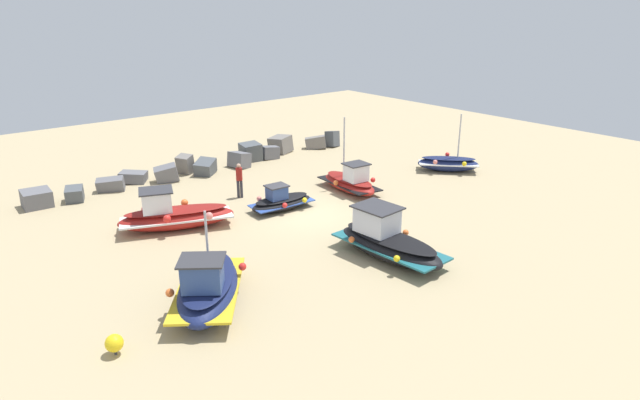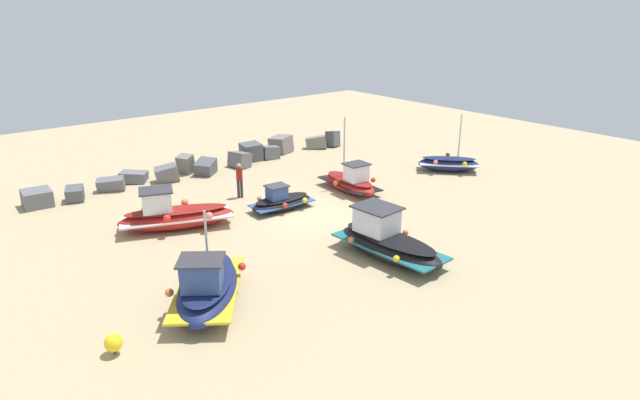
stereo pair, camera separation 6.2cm
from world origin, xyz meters
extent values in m
plane|color=tan|center=(0.00, 0.00, 0.00)|extent=(53.98, 53.98, 0.00)
ellipsoid|color=navy|center=(10.69, 0.24, 0.41)|extent=(3.47, 3.55, 0.93)
cube|color=white|center=(10.69, 0.24, 0.45)|extent=(3.37, 3.45, 0.18)
ellipsoid|color=#151E45|center=(10.69, 0.24, 0.76)|extent=(3.02, 3.09, 0.23)
cylinder|color=#B7B7BC|center=(11.04, -0.13, 2.09)|extent=(0.08, 0.08, 2.53)
sphere|color=yellow|center=(10.65, -0.92, 0.69)|extent=(0.26, 0.26, 0.26)
sphere|color=red|center=(11.28, 0.80, 0.77)|extent=(0.26, 0.26, 0.26)
sphere|color=#EA7F75|center=(9.54, 0.26, 0.74)|extent=(0.26, 0.26, 0.26)
ellipsoid|color=black|center=(-0.32, -5.69, 0.44)|extent=(2.06, 4.89, 0.93)
cube|color=#1E6670|center=(-0.32, -5.69, 0.49)|extent=(2.10, 4.70, 0.11)
ellipsoid|color=black|center=(-0.32, -5.69, 0.81)|extent=(1.80, 4.30, 0.18)
cube|color=silver|center=(-0.36, -5.01, 1.37)|extent=(1.32, 1.53, 0.97)
cube|color=#333338|center=(-0.36, -5.01, 1.89)|extent=(1.53, 1.77, 0.06)
sphere|color=yellow|center=(-1.19, -6.87, 0.67)|extent=(0.24, 0.24, 0.24)
sphere|color=orange|center=(0.63, -5.62, 0.77)|extent=(0.24, 0.24, 0.24)
sphere|color=orange|center=(-1.34, -4.64, 0.68)|extent=(0.24, 0.24, 0.24)
ellipsoid|color=maroon|center=(-5.34, 2.20, 0.45)|extent=(5.18, 3.33, 1.00)
cube|color=white|center=(-5.34, 2.20, 0.50)|extent=(5.00, 3.27, 0.17)
ellipsoid|color=maroon|center=(-5.34, 2.20, 0.83)|extent=(4.54, 2.89, 0.23)
cube|color=white|center=(-6.05, 2.48, 1.34)|extent=(1.50, 1.43, 0.88)
cube|color=#333338|center=(-6.05, 2.48, 1.81)|extent=(1.74, 1.65, 0.06)
sphere|color=#EA7F75|center=(-4.48, 0.87, 0.77)|extent=(0.32, 0.32, 0.32)
sphere|color=orange|center=(-4.60, 2.90, 0.81)|extent=(0.32, 0.32, 0.32)
sphere|color=red|center=(-6.08, 1.50, 0.85)|extent=(0.32, 0.32, 0.32)
sphere|color=#EA7F75|center=(-6.20, 3.53, 0.69)|extent=(0.32, 0.32, 0.32)
ellipsoid|color=navy|center=(-7.35, -4.35, 0.50)|extent=(4.19, 4.71, 1.02)
cube|color=gold|center=(-7.35, -4.35, 0.55)|extent=(4.14, 4.61, 0.09)
ellipsoid|color=#151E45|center=(-7.35, -4.35, 0.93)|extent=(3.69, 4.14, 0.17)
cube|color=#2D4784|center=(-7.83, -4.99, 1.46)|extent=(1.55, 1.51, 0.91)
cube|color=#333338|center=(-7.83, -4.99, 1.95)|extent=(1.79, 1.75, 0.06)
cylinder|color=#B7B7BC|center=(-7.13, -4.05, 2.05)|extent=(0.08, 0.08, 2.09)
sphere|color=red|center=(-6.05, -4.36, 0.91)|extent=(0.27, 0.27, 0.27)
sphere|color=orange|center=(-8.66, -4.35, 0.85)|extent=(0.27, 0.27, 0.27)
ellipsoid|color=black|center=(-0.48, 1.20, 0.30)|extent=(3.23, 1.38, 0.61)
cube|color=#2D4C9E|center=(-0.48, 1.20, 0.33)|extent=(3.10, 1.41, 0.06)
ellipsoid|color=black|center=(-0.48, 1.20, 0.55)|extent=(2.84, 1.21, 0.11)
cube|color=#2D4784|center=(-0.74, 1.21, 0.90)|extent=(0.90, 0.75, 0.60)
cube|color=#333338|center=(-0.74, 1.21, 1.23)|extent=(1.04, 0.87, 0.06)
sphere|color=yellow|center=(0.31, 0.46, 0.50)|extent=(0.24, 0.24, 0.24)
sphere|color=red|center=(-0.16, 1.87, 0.53)|extent=(0.24, 0.24, 0.24)
sphere|color=red|center=(-0.79, 0.52, 0.48)|extent=(0.24, 0.24, 0.24)
sphere|color=#EA7F75|center=(-1.27, 1.93, 0.52)|extent=(0.24, 0.24, 0.24)
ellipsoid|color=maroon|center=(3.86, 1.25, 0.35)|extent=(1.84, 3.88, 0.73)
cube|color=black|center=(3.86, 1.25, 0.38)|extent=(1.87, 3.74, 0.10)
ellipsoid|color=maroon|center=(3.86, 1.25, 0.64)|extent=(1.61, 3.42, 0.15)
cube|color=white|center=(3.82, 0.69, 1.12)|extent=(1.09, 0.98, 0.85)
cube|color=#333338|center=(3.82, 0.69, 1.57)|extent=(1.27, 1.13, 0.06)
cylinder|color=#B7B7BC|center=(3.90, 1.74, 2.24)|extent=(0.08, 0.08, 3.10)
sphere|color=yellow|center=(4.80, 2.06, 0.65)|extent=(0.26, 0.26, 0.26)
sphere|color=orange|center=(3.01, 1.32, 0.57)|extent=(0.26, 0.26, 0.26)
sphere|color=red|center=(4.65, 0.30, 0.65)|extent=(0.26, 0.26, 0.26)
cylinder|color=#2D2D38|center=(-1.06, 3.86, 0.46)|extent=(0.14, 0.14, 0.92)
cylinder|color=#2D2D38|center=(-1.19, 3.95, 0.46)|extent=(0.14, 0.14, 0.92)
cylinder|color=maroon|center=(-1.13, 3.91, 1.24)|extent=(0.32, 0.32, 0.64)
sphere|color=tan|center=(-1.13, 3.91, 1.67)|extent=(0.22, 0.22, 0.22)
cube|color=slate|center=(-9.37, 8.95, 0.41)|extent=(1.34, 1.32, 0.86)
cube|color=#4C5156|center=(-7.73, 8.62, 0.35)|extent=(1.12, 1.24, 0.79)
cube|color=slate|center=(-5.82, 9.00, 0.35)|extent=(1.56, 1.26, 0.87)
cube|color=slate|center=(-4.29, 9.82, 0.27)|extent=(1.84, 1.76, 0.73)
cube|color=slate|center=(-2.86, 8.71, 0.43)|extent=(1.54, 1.21, 1.14)
cube|color=slate|center=(-1.37, 9.43, 0.53)|extent=(1.15, 1.16, 1.20)
cube|color=#4C5156|center=(-0.58, 8.55, 0.40)|extent=(1.62, 1.64, 1.05)
cube|color=slate|center=(1.71, 8.62, 0.44)|extent=(1.19, 1.41, 1.06)
cube|color=#4C5156|center=(3.05, 9.46, 0.53)|extent=(1.36, 1.39, 1.14)
cube|color=slate|center=(4.20, 9.02, 0.39)|extent=(1.22, 0.99, 0.91)
cube|color=slate|center=(5.58, 9.83, 0.53)|extent=(1.63, 1.56, 1.21)
cube|color=slate|center=(7.98, 9.16, 0.40)|extent=(1.50, 1.41, 1.01)
cube|color=#4C5156|center=(9.24, 8.92, 0.52)|extent=(0.99, 1.04, 1.22)
cylinder|color=#3F3F42|center=(-10.74, -5.18, 0.06)|extent=(0.08, 0.08, 0.12)
sphere|color=yellow|center=(-10.74, -5.18, 0.37)|extent=(0.51, 0.51, 0.51)
camera|label=1|loc=(-14.55, -18.90, 9.32)|focal=30.93mm
camera|label=2|loc=(-14.51, -18.94, 9.32)|focal=30.93mm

